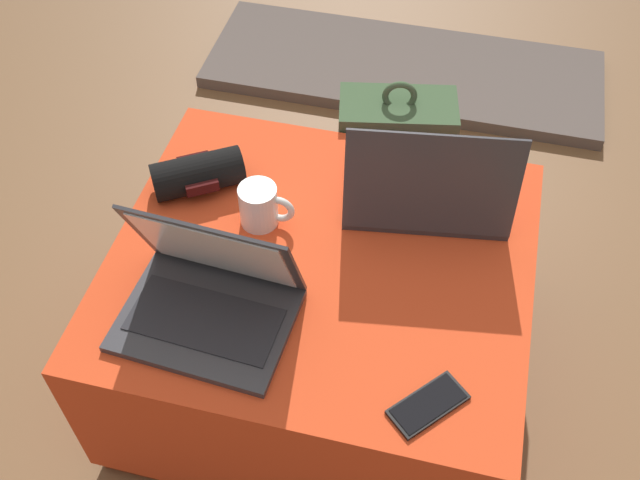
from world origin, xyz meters
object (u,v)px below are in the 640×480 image
laptop_near (209,296)px  coffee_mug (260,206)px  cell_phone (428,405)px  backpack (392,172)px  laptop_far (427,190)px  wrist_brace (198,174)px

laptop_near → coffee_mug: bearing=87.7°
cell_phone → backpack: bearing=145.5°
laptop_far → coffee_mug: size_ratio=3.18×
backpack → wrist_brace: bearing=32.8°
backpack → wrist_brace: (-0.39, -0.38, 0.26)m
backpack → coffee_mug: coffee_mug is taller
laptop_far → backpack: bearing=-78.3°
cell_phone → backpack: backpack is taller
backpack → cell_phone: bearing=92.5°
laptop_far → laptop_near: bearing=37.9°
cell_phone → coffee_mug: (-0.42, 0.36, 0.04)m
backpack → wrist_brace: 0.61m
laptop_near → laptop_far: (0.37, 0.39, 0.00)m
wrist_brace → coffee_mug: size_ratio=1.78×
laptop_near → laptop_far: size_ratio=0.89×
laptop_near → cell_phone: (0.45, -0.10, -0.05)m
backpack → coffee_mug: size_ratio=4.44×
laptop_near → coffee_mug: (0.03, 0.25, -0.00)m
coffee_mug → wrist_brace: bearing=158.2°
laptop_far → wrist_brace: (-0.51, -0.06, -0.01)m
coffee_mug → backpack: bearing=63.1°
backpack → wrist_brace: size_ratio=2.49×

